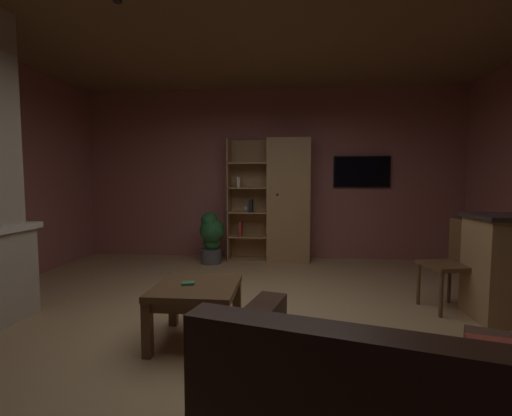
# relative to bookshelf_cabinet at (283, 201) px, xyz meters

# --- Properties ---
(floor) EXTENTS (6.39, 5.93, 0.02)m
(floor) POSITION_rel_bookshelf_cabinet_xyz_m (-0.23, -2.72, -1.00)
(floor) COLOR tan
(floor) RESTS_ON ground
(wall_back) EXTENTS (6.51, 0.06, 2.86)m
(wall_back) POSITION_rel_bookshelf_cabinet_xyz_m (-0.23, 0.27, 0.44)
(wall_back) COLOR #9E5B56
(wall_back) RESTS_ON ground
(window_pane_back) EXTENTS (0.80, 0.01, 0.75)m
(window_pane_back) POSITION_rel_bookshelf_cabinet_xyz_m (-0.50, 0.24, 0.28)
(window_pane_back) COLOR white
(bookshelf_cabinet) EXTENTS (1.34, 0.41, 2.00)m
(bookshelf_cabinet) POSITION_rel_bookshelf_cabinet_xyz_m (0.00, 0.00, 0.00)
(bookshelf_cabinet) COLOR #A87F51
(bookshelf_cabinet) RESTS_ON ground
(coffee_table) EXTENTS (0.67, 0.67, 0.47)m
(coffee_table) POSITION_rel_bookshelf_cabinet_xyz_m (-0.66, -3.00, -0.61)
(coffee_table) COLOR brown
(coffee_table) RESTS_ON ground
(table_book_0) EXTENTS (0.12, 0.10, 0.02)m
(table_book_0) POSITION_rel_bookshelf_cabinet_xyz_m (-0.72, -3.00, -0.51)
(table_book_0) COLOR #387247
(table_book_0) RESTS_ON coffee_table
(dining_chair) EXTENTS (0.51, 0.51, 0.92)m
(dining_chair) POSITION_rel_bookshelf_cabinet_xyz_m (1.77, -2.06, -0.46)
(dining_chair) COLOR brown
(dining_chair) RESTS_ON ground
(potted_floor_plant) EXTENTS (0.39, 0.39, 0.83)m
(potted_floor_plant) POSITION_rel_bookshelf_cabinet_xyz_m (-1.13, -0.31, -0.55)
(potted_floor_plant) COLOR #4C4C51
(potted_floor_plant) RESTS_ON ground
(wall_mounted_tv) EXTENTS (0.92, 0.06, 0.52)m
(wall_mounted_tv) POSITION_rel_bookshelf_cabinet_xyz_m (1.30, 0.21, 0.48)
(wall_mounted_tv) COLOR black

